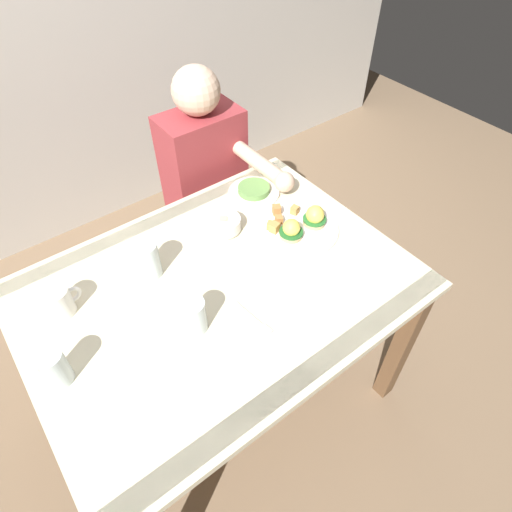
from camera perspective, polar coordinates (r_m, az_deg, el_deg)
ground_plane at (r=2.02m, az=-3.56°, el=-17.42°), size 6.00×6.00×0.00m
dining_table at (r=1.48m, az=-4.67°, el=-6.48°), size 1.20×0.90×0.74m
eggs_benedict_plate at (r=1.55m, az=5.84°, el=3.92°), size 0.27×0.27×0.09m
fruit_bowl at (r=1.55m, az=-4.24°, el=4.19°), size 0.12×0.12×0.06m
coffee_mug at (r=1.41m, az=-24.43°, el=-5.35°), size 0.11×0.08×0.09m
fork at (r=1.31m, az=-0.23°, el=-8.34°), size 0.04×0.16×0.00m
water_glass_near at (r=1.28m, az=-24.75°, el=-13.36°), size 0.07×0.07×0.11m
water_glass_far at (r=1.26m, az=-8.17°, el=-7.86°), size 0.07×0.07×0.11m
water_glass_extra at (r=1.42m, az=-13.95°, el=-0.65°), size 0.08×0.08×0.13m
side_plate at (r=1.72m, az=-0.29°, el=8.49°), size 0.20×0.20×0.04m
diner_person at (r=1.97m, az=-6.17°, el=10.03°), size 0.34×0.54×1.14m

